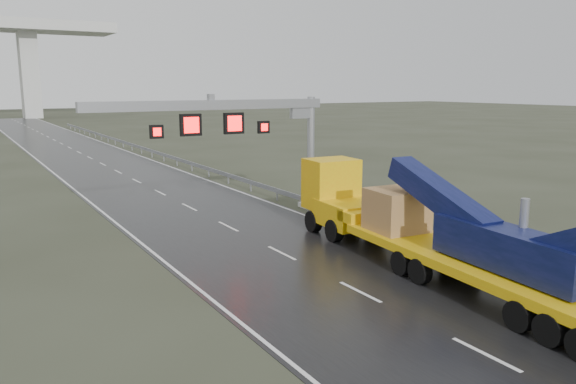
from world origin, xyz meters
TOP-DOWN VIEW (x-y plane):
  - ground at (0.00, 0.00)m, footprint 400.00×400.00m
  - road at (0.00, 40.00)m, footprint 11.00×200.00m
  - guardrail at (6.10, 30.00)m, footprint 0.20×140.00m
  - sign_gantry at (2.10, 17.99)m, footprint 14.90×1.20m
  - heavy_haul_truck at (4.18, 5.52)m, footprint 4.62×20.41m
  - exit_sign_pair at (9.00, 10.33)m, footprint 1.36×0.46m
  - striped_barrier at (7.01, 16.02)m, footprint 0.79×0.59m

SIDE VIEW (x-z plane):
  - ground at x=0.00m, z-range 0.00..0.00m
  - road at x=0.00m, z-range 0.00..0.02m
  - striped_barrier at x=7.01m, z-range 0.00..1.19m
  - guardrail at x=6.10m, z-range 0.00..1.40m
  - exit_sign_pair at x=9.00m, z-range 0.48..2.88m
  - heavy_haul_truck at x=4.18m, z-range -0.54..4.22m
  - sign_gantry at x=2.10m, z-range 1.90..9.33m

